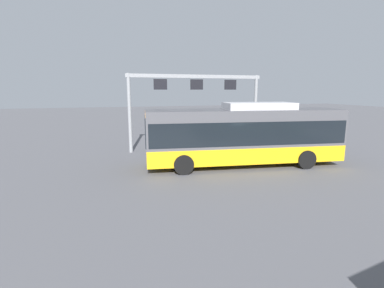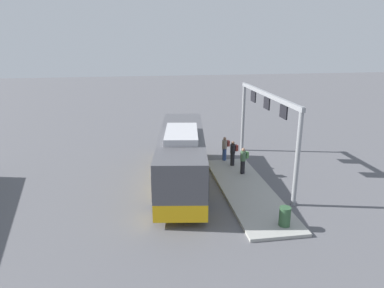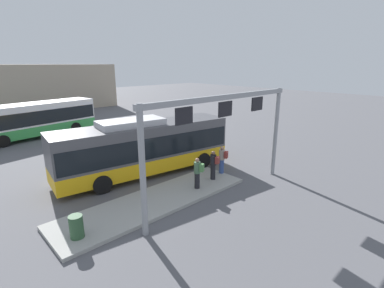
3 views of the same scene
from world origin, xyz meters
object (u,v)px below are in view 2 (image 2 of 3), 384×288
(person_waiting_mid, at_px, (243,160))
(trash_bin, at_px, (285,216))
(bus_main, at_px, (182,154))
(person_waiting_near, at_px, (225,148))
(person_boarding, at_px, (233,153))

(person_waiting_mid, distance_m, trash_bin, 6.44)
(bus_main, bearing_deg, person_waiting_mid, -73.40)
(person_waiting_mid, bearing_deg, person_waiting_near, -101.71)
(person_boarding, xyz_separation_m, person_waiting_mid, (-1.50, -0.25, 0.00))
(person_waiting_mid, bearing_deg, person_boarding, -103.99)
(bus_main, xyz_separation_m, person_boarding, (2.09, -3.68, -0.76))
(trash_bin, bearing_deg, person_boarding, 1.96)
(bus_main, relative_size, trash_bin, 12.03)
(bus_main, bearing_deg, person_waiting_near, -38.94)
(bus_main, relative_size, person_boarding, 6.48)
(person_boarding, xyz_separation_m, person_waiting_near, (1.08, 0.29, 0.00))
(person_waiting_mid, relative_size, trash_bin, 1.86)
(person_waiting_near, bearing_deg, bus_main, 20.15)
(person_boarding, relative_size, trash_bin, 1.86)
(person_boarding, height_order, person_waiting_mid, same)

